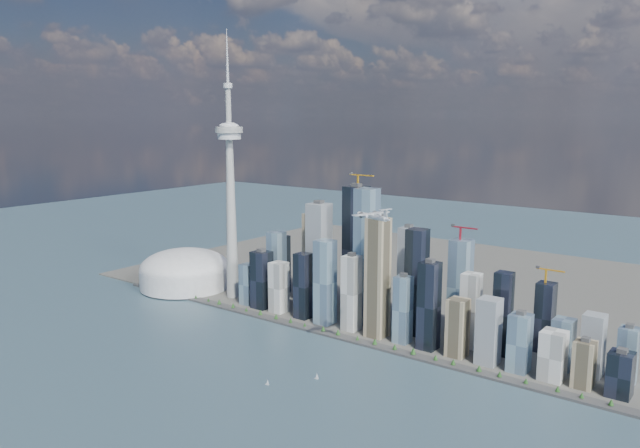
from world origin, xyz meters
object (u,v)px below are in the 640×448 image
Objects in this scene: dome_stadium at (185,271)px; sailboat_west at (267,383)px; needle_tower at (230,188)px; sailboat_east at (317,377)px; airplane at (373,216)px.

sailboat_west is at bearing -28.92° from dome_stadium.
needle_tower reaches higher than dome_stadium.
sailboat_east is (395.12, -221.57, -232.63)m from needle_tower.
needle_tower is 506.39m from sailboat_west.
dome_stadium is (-140.00, -10.00, -196.40)m from needle_tower.
airplane reaches higher than dome_stadium.
sailboat_east is (535.12, -211.57, -36.23)m from dome_stadium.
dome_stadium is at bearing -175.91° from needle_tower.
airplane is at bearing -20.43° from needle_tower.
sailboat_west is 74.23m from sailboat_east.
dome_stadium is at bearing 148.63° from sailboat_west.
sailboat_east is (-60.45, -51.87, -240.26)m from airplane.
airplane reaches higher than sailboat_east.
sailboat_east is at bearing 51.03° from sailboat_west.
sailboat_west is 0.95× the size of sailboat_east.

